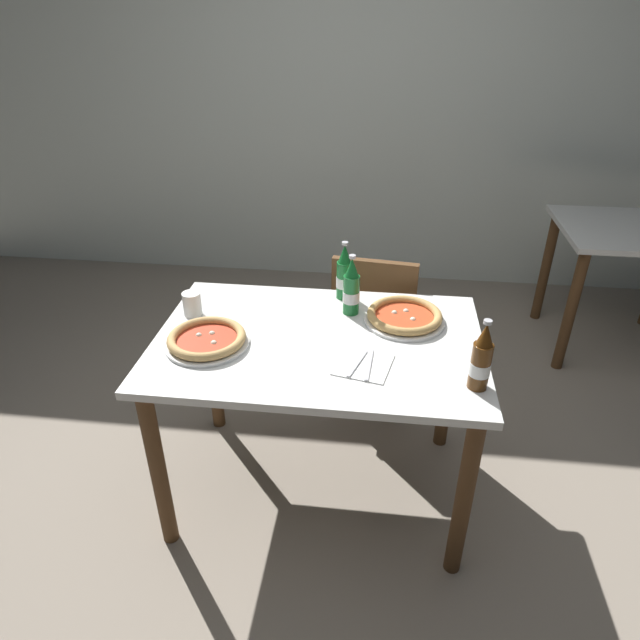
{
  "coord_description": "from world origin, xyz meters",
  "views": [
    {
      "loc": [
        0.21,
        -1.71,
        1.83
      ],
      "look_at": [
        0.0,
        0.05,
        0.8
      ],
      "focal_mm": 31.04,
      "sensor_mm": 36.0,
      "label": 1
    }
  ],
  "objects_px": {
    "pizza_marinara_far": "(404,317)",
    "napkin_with_cutlery": "(363,365)",
    "dining_table_background": "(629,254)",
    "beer_bottle_left": "(351,289)",
    "dining_table_main": "(318,364)",
    "beer_bottle_right": "(481,360)",
    "paper_cup": "(192,304)",
    "pizza_margherita_near": "(207,340)",
    "beer_bottle_center": "(344,275)",
    "chair_behind_table": "(375,322)"
  },
  "relations": [
    {
      "from": "chair_behind_table",
      "to": "napkin_with_cutlery",
      "type": "distance_m",
      "value": 0.81
    },
    {
      "from": "chair_behind_table",
      "to": "pizza_margherita_near",
      "type": "distance_m",
      "value": 0.96
    },
    {
      "from": "dining_table_main",
      "to": "napkin_with_cutlery",
      "type": "xyz_separation_m",
      "value": [
        0.17,
        -0.15,
        0.12
      ]
    },
    {
      "from": "beer_bottle_right",
      "to": "paper_cup",
      "type": "distance_m",
      "value": 1.11
    },
    {
      "from": "chair_behind_table",
      "to": "beer_bottle_right",
      "type": "relative_size",
      "value": 3.44
    },
    {
      "from": "beer_bottle_left",
      "to": "beer_bottle_right",
      "type": "bearing_deg",
      "value": -45.02
    },
    {
      "from": "pizza_marinara_far",
      "to": "paper_cup",
      "type": "distance_m",
      "value": 0.83
    },
    {
      "from": "chair_behind_table",
      "to": "beer_bottle_left",
      "type": "xyz_separation_m",
      "value": [
        -0.1,
        -0.4,
        0.37
      ]
    },
    {
      "from": "chair_behind_table",
      "to": "napkin_with_cutlery",
      "type": "xyz_separation_m",
      "value": [
        -0.03,
        -0.76,
        0.27
      ]
    },
    {
      "from": "beer_bottle_right",
      "to": "paper_cup",
      "type": "relative_size",
      "value": 2.6
    },
    {
      "from": "beer_bottle_left",
      "to": "beer_bottle_center",
      "type": "relative_size",
      "value": 1.0
    },
    {
      "from": "dining_table_main",
      "to": "beer_bottle_right",
      "type": "height_order",
      "value": "beer_bottle_right"
    },
    {
      "from": "pizza_margherita_near",
      "to": "napkin_with_cutlery",
      "type": "height_order",
      "value": "pizza_margherita_near"
    },
    {
      "from": "napkin_with_cutlery",
      "to": "paper_cup",
      "type": "height_order",
      "value": "paper_cup"
    },
    {
      "from": "pizza_margherita_near",
      "to": "beer_bottle_right",
      "type": "height_order",
      "value": "beer_bottle_right"
    },
    {
      "from": "pizza_margherita_near",
      "to": "pizza_marinara_far",
      "type": "distance_m",
      "value": 0.75
    },
    {
      "from": "beer_bottle_center",
      "to": "dining_table_main",
      "type": "bearing_deg",
      "value": -100.97
    },
    {
      "from": "napkin_with_cutlery",
      "to": "paper_cup",
      "type": "xyz_separation_m",
      "value": [
        -0.69,
        0.27,
        0.04
      ]
    },
    {
      "from": "paper_cup",
      "to": "napkin_with_cutlery",
      "type": "bearing_deg",
      "value": -21.51
    },
    {
      "from": "dining_table_main",
      "to": "beer_bottle_left",
      "type": "distance_m",
      "value": 0.32
    },
    {
      "from": "beer_bottle_right",
      "to": "pizza_marinara_far",
      "type": "bearing_deg",
      "value": 119.98
    },
    {
      "from": "beer_bottle_left",
      "to": "paper_cup",
      "type": "distance_m",
      "value": 0.63
    },
    {
      "from": "chair_behind_table",
      "to": "pizza_margherita_near",
      "type": "xyz_separation_m",
      "value": [
        -0.59,
        -0.7,
        0.29
      ]
    },
    {
      "from": "chair_behind_table",
      "to": "dining_table_main",
      "type": "bearing_deg",
      "value": 78.54
    },
    {
      "from": "dining_table_main",
      "to": "chair_behind_table",
      "type": "relative_size",
      "value": 1.41
    },
    {
      "from": "dining_table_background",
      "to": "beer_bottle_center",
      "type": "height_order",
      "value": "beer_bottle_center"
    },
    {
      "from": "dining_table_background",
      "to": "beer_bottle_left",
      "type": "xyz_separation_m",
      "value": [
        -1.49,
        -1.14,
        0.26
      ]
    },
    {
      "from": "paper_cup",
      "to": "beer_bottle_center",
      "type": "bearing_deg",
      "value": 20.69
    },
    {
      "from": "beer_bottle_center",
      "to": "beer_bottle_right",
      "type": "relative_size",
      "value": 1.0
    },
    {
      "from": "pizza_margherita_near",
      "to": "beer_bottle_left",
      "type": "bearing_deg",
      "value": 30.98
    },
    {
      "from": "pizza_marinara_far",
      "to": "napkin_with_cutlery",
      "type": "distance_m",
      "value": 0.35
    },
    {
      "from": "dining_table_main",
      "to": "paper_cup",
      "type": "xyz_separation_m",
      "value": [
        -0.51,
        0.12,
        0.16
      ]
    },
    {
      "from": "pizza_margherita_near",
      "to": "napkin_with_cutlery",
      "type": "distance_m",
      "value": 0.57
    },
    {
      "from": "pizza_margherita_near",
      "to": "napkin_with_cutlery",
      "type": "xyz_separation_m",
      "value": [
        0.57,
        -0.06,
        -0.02
      ]
    },
    {
      "from": "dining_table_background",
      "to": "pizza_marinara_far",
      "type": "height_order",
      "value": "pizza_marinara_far"
    },
    {
      "from": "pizza_marinara_far",
      "to": "pizza_margherita_near",
      "type": "bearing_deg",
      "value": -160.21
    },
    {
      "from": "beer_bottle_right",
      "to": "napkin_with_cutlery",
      "type": "distance_m",
      "value": 0.39
    },
    {
      "from": "pizza_marinara_far",
      "to": "paper_cup",
      "type": "relative_size",
      "value": 3.29
    },
    {
      "from": "dining_table_background",
      "to": "dining_table_main",
      "type": "bearing_deg",
      "value": -139.73
    },
    {
      "from": "dining_table_main",
      "to": "pizza_margherita_near",
      "type": "xyz_separation_m",
      "value": [
        -0.39,
        -0.09,
        0.14
      ]
    },
    {
      "from": "pizza_margherita_near",
      "to": "napkin_with_cutlery",
      "type": "relative_size",
      "value": 1.42
    },
    {
      "from": "dining_table_background",
      "to": "pizza_marinara_far",
      "type": "relative_size",
      "value": 2.56
    },
    {
      "from": "dining_table_background",
      "to": "napkin_with_cutlery",
      "type": "distance_m",
      "value": 2.07
    },
    {
      "from": "beer_bottle_left",
      "to": "beer_bottle_center",
      "type": "xyz_separation_m",
      "value": [
        -0.04,
        0.13,
        0.0
      ]
    },
    {
      "from": "pizza_margherita_near",
      "to": "chair_behind_table",
      "type": "bearing_deg",
      "value": 49.7
    },
    {
      "from": "beer_bottle_center",
      "to": "napkin_with_cutlery",
      "type": "bearing_deg",
      "value": -77.53
    },
    {
      "from": "pizza_marinara_far",
      "to": "beer_bottle_right",
      "type": "bearing_deg",
      "value": -60.02
    },
    {
      "from": "dining_table_background",
      "to": "beer_bottle_right",
      "type": "xyz_separation_m",
      "value": [
        -1.05,
        -1.57,
        0.26
      ]
    },
    {
      "from": "beer_bottle_left",
      "to": "beer_bottle_center",
      "type": "distance_m",
      "value": 0.13
    },
    {
      "from": "pizza_marinara_far",
      "to": "paper_cup",
      "type": "bearing_deg",
      "value": -176.69
    }
  ]
}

